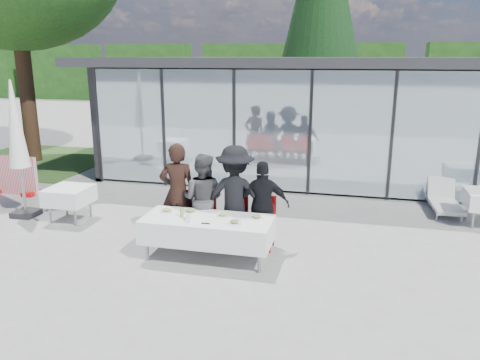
% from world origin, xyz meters
% --- Properties ---
extents(ground, '(90.00, 90.00, 0.00)m').
position_xyz_m(ground, '(0.00, 0.00, 0.00)').
color(ground, '#989690').
rests_on(ground, ground).
extents(pavilion, '(14.80, 8.80, 3.44)m').
position_xyz_m(pavilion, '(2.00, 8.16, 2.15)').
color(pavilion, gray).
rests_on(pavilion, ground).
extents(treeline, '(62.50, 2.00, 4.40)m').
position_xyz_m(treeline, '(-2.00, 28.00, 2.20)').
color(treeline, '#183C13').
rests_on(treeline, ground).
extents(dining_table, '(2.26, 0.96, 0.75)m').
position_xyz_m(dining_table, '(-0.31, -0.25, 0.54)').
color(dining_table, white).
rests_on(dining_table, ground).
extents(diner_a, '(0.81, 0.81, 1.91)m').
position_xyz_m(diner_a, '(-1.12, 0.46, 0.95)').
color(diner_a, black).
rests_on(diner_a, ground).
extents(diner_chair_a, '(0.44, 0.44, 0.97)m').
position_xyz_m(diner_chair_a, '(-1.12, 0.50, 0.54)').
color(diner_chair_a, '#B30B0D').
rests_on(diner_chair_a, ground).
extents(diner_b, '(0.90, 0.90, 1.74)m').
position_xyz_m(diner_b, '(-0.62, 0.46, 0.87)').
color(diner_b, '#4E4E4E').
rests_on(diner_b, ground).
extents(diner_chair_b, '(0.44, 0.44, 0.97)m').
position_xyz_m(diner_chair_b, '(-0.62, 0.50, 0.54)').
color(diner_chair_b, '#B30B0D').
rests_on(diner_chair_b, ground).
extents(diner_c, '(1.37, 1.37, 1.91)m').
position_xyz_m(diner_c, '(0.01, 0.46, 0.96)').
color(diner_c, black).
rests_on(diner_c, ground).
extents(diner_chair_c, '(0.44, 0.44, 0.97)m').
position_xyz_m(diner_chair_c, '(0.01, 0.50, 0.54)').
color(diner_chair_c, '#B30B0D').
rests_on(diner_chair_c, ground).
extents(diner_d, '(1.17, 1.17, 1.65)m').
position_xyz_m(diner_d, '(0.54, 0.46, 0.82)').
color(diner_d, black).
rests_on(diner_d, ground).
extents(diner_chair_d, '(0.44, 0.44, 0.97)m').
position_xyz_m(diner_chair_d, '(0.54, 0.50, 0.54)').
color(diner_chair_d, '#B30B0D').
rests_on(diner_chair_d, ground).
extents(plate_a, '(0.24, 0.24, 0.07)m').
position_xyz_m(plate_a, '(-1.13, -0.10, 0.78)').
color(plate_a, white).
rests_on(plate_a, dining_table).
extents(plate_b, '(0.24, 0.24, 0.07)m').
position_xyz_m(plate_b, '(-0.70, -0.03, 0.78)').
color(plate_b, white).
rests_on(plate_b, dining_table).
extents(plate_c, '(0.24, 0.24, 0.07)m').
position_xyz_m(plate_c, '(-0.07, -0.09, 0.78)').
color(plate_c, white).
rests_on(plate_c, dining_table).
extents(plate_d, '(0.24, 0.24, 0.07)m').
position_xyz_m(plate_d, '(0.53, -0.07, 0.78)').
color(plate_d, white).
rests_on(plate_d, dining_table).
extents(plate_extra, '(0.24, 0.24, 0.07)m').
position_xyz_m(plate_extra, '(0.22, -0.41, 0.78)').
color(plate_extra, white).
rests_on(plate_extra, dining_table).
extents(juice_bottle, '(0.06, 0.06, 0.16)m').
position_xyz_m(juice_bottle, '(-0.75, -0.31, 0.83)').
color(juice_bottle, '#93B54B').
rests_on(juice_bottle, dining_table).
extents(drinking_glasses, '(0.96, 0.15, 0.10)m').
position_xyz_m(drinking_glasses, '(-0.29, -0.46, 0.80)').
color(drinking_glasses, silver).
rests_on(drinking_glasses, dining_table).
extents(folded_eyeglasses, '(0.14, 0.03, 0.01)m').
position_xyz_m(folded_eyeglasses, '(-0.25, -0.53, 0.76)').
color(folded_eyeglasses, black).
rests_on(folded_eyeglasses, dining_table).
extents(spare_table_left, '(0.86, 0.86, 0.74)m').
position_xyz_m(spare_table_left, '(-3.82, 0.95, 0.55)').
color(spare_table_left, white).
rests_on(spare_table_left, ground).
extents(market_umbrella, '(0.50, 0.50, 3.00)m').
position_xyz_m(market_umbrella, '(-4.96, 0.96, 1.90)').
color(market_umbrella, black).
rests_on(market_umbrella, ground).
extents(lounger, '(0.66, 1.36, 0.72)m').
position_xyz_m(lounger, '(4.20, 3.56, 0.26)').
color(lounger, silver).
rests_on(lounger, ground).
extents(grass_patch, '(5.00, 5.00, 0.02)m').
position_xyz_m(grass_patch, '(-8.50, 6.00, 0.01)').
color(grass_patch, '#385926').
rests_on(grass_patch, ground).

